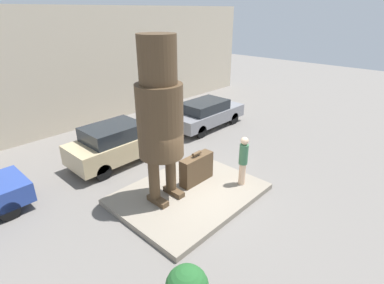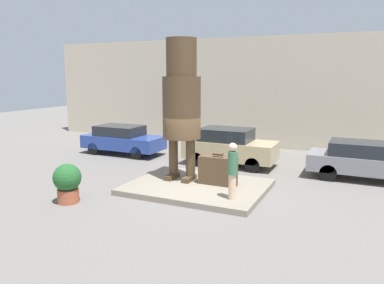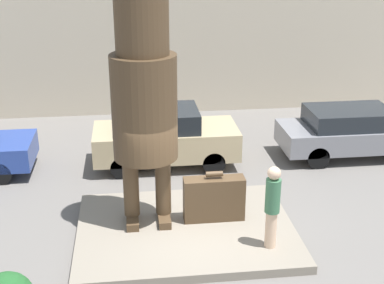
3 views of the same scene
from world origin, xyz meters
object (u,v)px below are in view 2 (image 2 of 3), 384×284
object	(u,v)px
parked_car_grey	(367,160)
parked_car_blue	(122,139)
statue_figure	(182,99)
tourist	(233,169)
parked_car_tan	(229,146)
planter_pot	(67,182)
giant_suitcase	(218,171)

from	to	relation	value
parked_car_grey	parked_car_blue	bearing A→B (deg)	179.95
statue_figure	parked_car_blue	size ratio (longest dim) A/B	1.22
parked_car_grey	statue_figure	bearing A→B (deg)	-150.76
tourist	statue_figure	bearing A→B (deg)	150.15
parked_car_tan	parked_car_grey	xyz separation A→B (m)	(5.58, -0.03, -0.08)
parked_car_tan	planter_pot	size ratio (longest dim) A/B	3.21
giant_suitcase	parked_car_grey	size ratio (longest dim) A/B	0.31
parked_car_tan	planter_pot	distance (m)	7.49
parked_car_blue	planter_pot	distance (m)	7.38
giant_suitcase	parked_car_tan	distance (m)	3.72
giant_suitcase	planter_pot	world-z (taller)	giant_suitcase
parked_car_tan	tourist	bearing A→B (deg)	-69.66
tourist	parked_car_grey	size ratio (longest dim) A/B	0.41
parked_car_grey	parked_car_tan	bearing A→B (deg)	179.74
planter_pot	parked_car_grey	bearing A→B (deg)	38.62
planter_pot	giant_suitcase	bearing A→B (deg)	40.24
parked_car_tan	planter_pot	bearing A→B (deg)	-113.52
statue_figure	tourist	world-z (taller)	statue_figure
statue_figure	giant_suitcase	world-z (taller)	statue_figure
parked_car_grey	planter_pot	size ratio (longest dim) A/B	3.49
giant_suitcase	parked_car_blue	xyz separation A→B (m)	(-6.59, 3.60, 0.07)
giant_suitcase	planter_pot	size ratio (longest dim) A/B	1.08
parked_car_grey	planter_pot	world-z (taller)	parked_car_grey
tourist	parked_car_blue	world-z (taller)	tourist
statue_figure	parked_car_grey	bearing A→B (deg)	29.24
parked_car_blue	parked_car_tan	xyz separation A→B (m)	(5.75, 0.02, 0.09)
parked_car_tan	parked_car_grey	bearing A→B (deg)	-0.26
giant_suitcase	parked_car_tan	xyz separation A→B (m)	(-0.85, 3.62, 0.17)
parked_car_grey	planter_pot	bearing A→B (deg)	-141.38
parked_car_tan	parked_car_grey	size ratio (longest dim) A/B	0.92
tourist	planter_pot	world-z (taller)	tourist
tourist	parked_car_tan	world-z (taller)	tourist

